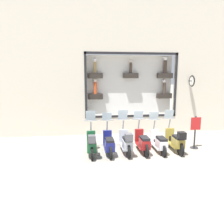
% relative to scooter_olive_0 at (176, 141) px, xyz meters
% --- Properties ---
extents(ground_plane, '(120.00, 120.00, 0.00)m').
position_rel_scooter_olive_0_xyz_m(ground_plane, '(-0.31, 1.26, -0.48)').
color(ground_plane, gray).
extents(building_facade, '(1.23, 36.00, 8.74)m').
position_rel_scooter_olive_0_xyz_m(building_facade, '(3.29, 1.26, 3.97)').
color(building_facade, beige).
rests_on(building_facade, ground_plane).
extents(scooter_olive_0, '(1.81, 0.60, 1.66)m').
position_rel_scooter_olive_0_xyz_m(scooter_olive_0, '(0.00, 0.00, 0.00)').
color(scooter_olive_0, black).
rests_on(scooter_olive_0, ground_plane).
extents(scooter_white_1, '(1.79, 0.60, 1.58)m').
position_rel_scooter_olive_0_xyz_m(scooter_white_1, '(0.05, 0.71, -0.07)').
color(scooter_white_1, black).
rests_on(scooter_white_1, ground_plane).
extents(scooter_red_2, '(1.81, 0.61, 1.64)m').
position_rel_scooter_olive_0_xyz_m(scooter_red_2, '(0.06, 1.42, -0.04)').
color(scooter_red_2, black).
rests_on(scooter_red_2, ground_plane).
extents(scooter_silver_3, '(1.81, 0.60, 1.70)m').
position_rel_scooter_olive_0_xyz_m(scooter_silver_3, '(0.00, 2.13, 0.00)').
color(scooter_silver_3, black).
rests_on(scooter_silver_3, ground_plane).
extents(scooter_navy_4, '(1.80, 0.60, 1.60)m').
position_rel_scooter_olive_0_xyz_m(scooter_navy_4, '(0.06, 2.84, -0.05)').
color(scooter_navy_4, black).
rests_on(scooter_navy_4, ground_plane).
extents(scooter_green_5, '(1.80, 0.61, 1.69)m').
position_rel_scooter_olive_0_xyz_m(scooter_green_5, '(-0.00, 3.54, -0.00)').
color(scooter_green_5, black).
rests_on(scooter_green_5, ground_plane).
extents(shop_sign_post, '(0.36, 0.45, 1.45)m').
position_rel_scooter_olive_0_xyz_m(shop_sign_post, '(0.32, -1.01, 0.28)').
color(shop_sign_post, '#232326').
rests_on(shop_sign_post, ground_plane).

